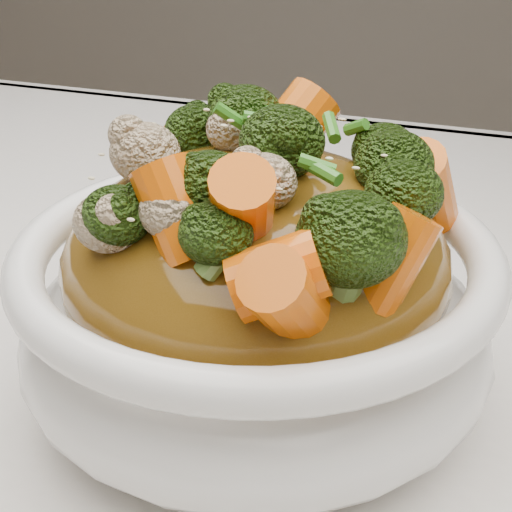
% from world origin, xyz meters
% --- Properties ---
extents(tablecloth, '(1.20, 0.80, 0.04)m').
position_xyz_m(tablecloth, '(0.00, 0.00, 0.73)').
color(tablecloth, white).
rests_on(tablecloth, dining_table).
extents(bowl, '(0.23, 0.23, 0.09)m').
position_xyz_m(bowl, '(0.05, -0.05, 0.79)').
color(bowl, white).
rests_on(bowl, tablecloth).
extents(sauce_base, '(0.18, 0.18, 0.10)m').
position_xyz_m(sauce_base, '(0.05, -0.05, 0.82)').
color(sauce_base, brown).
rests_on(sauce_base, bowl).
extents(carrots, '(0.18, 0.18, 0.05)m').
position_xyz_m(carrots, '(0.05, -0.05, 0.89)').
color(carrots, '#E56007').
rests_on(carrots, sauce_base).
extents(broccoli, '(0.18, 0.18, 0.04)m').
position_xyz_m(broccoli, '(0.05, -0.05, 0.89)').
color(broccoli, black).
rests_on(broccoli, sauce_base).
extents(cauliflower, '(0.18, 0.18, 0.04)m').
position_xyz_m(cauliflower, '(0.05, -0.05, 0.88)').
color(cauliflower, tan).
rests_on(cauliflower, sauce_base).
extents(scallions, '(0.14, 0.14, 0.02)m').
position_xyz_m(scallions, '(0.05, -0.05, 0.89)').
color(scallions, '#2D721A').
rests_on(scallions, sauce_base).
extents(sesame_seeds, '(0.16, 0.16, 0.01)m').
position_xyz_m(sesame_seeds, '(0.05, -0.05, 0.89)').
color(sesame_seeds, beige).
rests_on(sesame_seeds, sauce_base).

